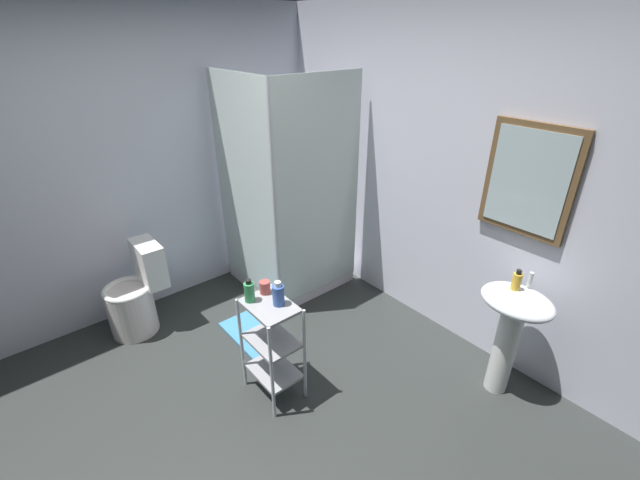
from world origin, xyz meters
name	(u,v)px	position (x,y,z in m)	size (l,w,h in m)	color
ground_plane	(253,431)	(0.00, 0.00, -0.01)	(4.20, 4.20, 0.02)	#2B2F2D
wall_back	(451,182)	(0.01, 1.85, 1.25)	(4.20, 0.14, 2.50)	silver
wall_left	(119,172)	(-1.85, 0.00, 1.25)	(0.10, 4.20, 2.50)	silver
shower_stall	(287,243)	(-1.22, 1.18, 0.46)	(0.92, 0.92, 2.00)	white
pedestal_sink	(512,322)	(0.80, 1.52, 0.58)	(0.46, 0.37, 0.81)	white
sink_faucet	(530,279)	(0.80, 1.64, 0.86)	(0.03, 0.03, 0.10)	silver
toilet	(136,297)	(-1.48, -0.18, 0.31)	(0.37, 0.49, 0.76)	white
storage_cart	(272,342)	(-0.18, 0.30, 0.44)	(0.38, 0.28, 0.74)	silver
hand_soap_bottle	(517,281)	(0.77, 1.54, 0.87)	(0.06, 0.06, 0.14)	gold
shampoo_bottle_blue	(278,295)	(-0.15, 0.35, 0.81)	(0.07, 0.07, 0.17)	#355BAF
body_wash_bottle_green	(249,292)	(-0.30, 0.23, 0.81)	(0.07, 0.07, 0.16)	#369755
rinse_cup	(265,287)	(-0.31, 0.35, 0.78)	(0.07, 0.07, 0.09)	#B24742
bath_mat	(257,332)	(-0.79, 0.53, 0.01)	(0.60, 0.40, 0.02)	teal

